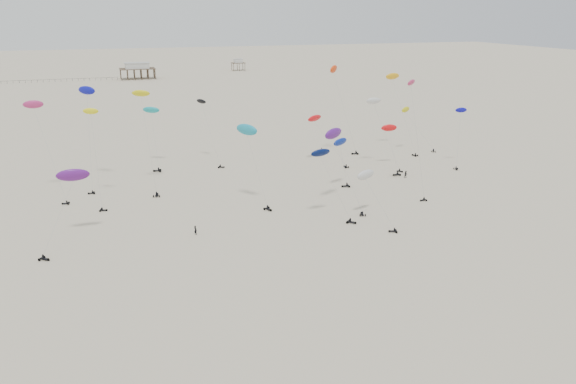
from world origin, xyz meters
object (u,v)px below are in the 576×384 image
object	(u,v)px
pavilion_small	(238,65)
rig_9	(153,125)
rig_0	(378,113)
spectator_0	(196,234)
pavilion_main	(138,72)
rig_4	(328,169)

from	to	relation	value
pavilion_small	rig_9	world-z (taller)	rig_9
rig_0	spectator_0	bearing A→B (deg)	8.97
rig_0	pavilion_main	bearing A→B (deg)	-101.46
rig_9	pavilion_main	bearing A→B (deg)	6.61
pavilion_main	rig_0	world-z (taller)	rig_0
rig_0	rig_9	bearing A→B (deg)	-41.62
pavilion_small	rig_9	bearing A→B (deg)	-108.58
pavilion_small	rig_9	size ratio (longest dim) A/B	0.54
pavilion_small	rig_0	world-z (taller)	rig_0
pavilion_main	rig_0	size ratio (longest dim) A/B	1.09
pavilion_small	spectator_0	bearing A→B (deg)	-104.97
pavilion_main	rig_9	distance (m)	207.73
pavilion_main	rig_9	size ratio (longest dim) A/B	1.27
rig_4	rig_9	size ratio (longest dim) A/B	0.88
rig_9	pavilion_small	bearing A→B (deg)	-9.27
rig_4	rig_0	bearing A→B (deg)	-169.58
rig_4	pavilion_small	bearing A→B (deg)	-139.79
rig_4	rig_9	bearing A→B (deg)	-100.84
pavilion_main	spectator_0	bearing A→B (deg)	-91.69
pavilion_small	pavilion_main	bearing A→B (deg)	-156.80
rig_4	rig_9	xyz separation A→B (m)	(-28.93, 52.21, 0.80)
spectator_0	rig_4	bearing A→B (deg)	-119.48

